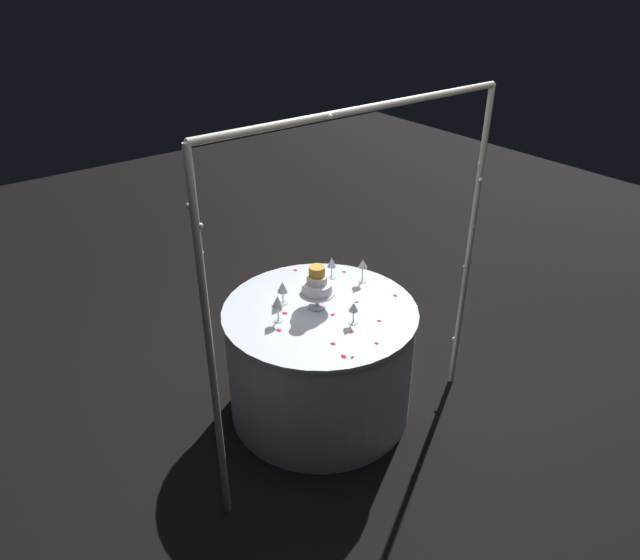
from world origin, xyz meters
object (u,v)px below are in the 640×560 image
object	(u,v)px
wine_glass_3	(354,308)
wine_glass_4	(363,265)
tiered_cake	(317,285)
wine_glass_0	(278,302)
main_table	(320,360)
decorative_arch	(362,246)
wine_glass_2	(283,288)
wine_glass_1	(332,263)
cake_knife	(311,281)

from	to	relation	value
wine_glass_3	wine_glass_4	bearing A→B (deg)	-137.26
tiered_cake	wine_glass_0	distance (m)	0.28
wine_glass_0	main_table	bearing A→B (deg)	169.09
wine_glass_3	wine_glass_0	bearing A→B (deg)	-40.57
main_table	wine_glass_3	distance (m)	0.55
decorative_arch	main_table	size ratio (longest dim) A/B	1.72
main_table	wine_glass_0	world-z (taller)	wine_glass_0
decorative_arch	wine_glass_3	world-z (taller)	decorative_arch
main_table	tiered_cake	distance (m)	0.55
main_table	wine_glass_4	xyz separation A→B (m)	(-0.44, -0.11, 0.52)
decorative_arch	wine_glass_0	xyz separation A→B (m)	(0.27, -0.41, -0.44)
decorative_arch	wine_glass_2	xyz separation A→B (m)	(0.14, -0.56, -0.46)
wine_glass_0	wine_glass_1	distance (m)	0.62
wine_glass_2	wine_glass_4	world-z (taller)	wine_glass_4
wine_glass_2	wine_glass_1	bearing A→B (deg)	-170.84
wine_glass_2	wine_glass_3	world-z (taller)	wine_glass_2
wine_glass_4	cake_knife	xyz separation A→B (m)	(0.28, -0.20, -0.12)
cake_knife	tiered_cake	bearing A→B (deg)	59.68
wine_glass_0	wine_glass_3	world-z (taller)	wine_glass_0
wine_glass_2	wine_glass_3	xyz separation A→B (m)	(-0.20, 0.44, -0.01)
wine_glass_1	cake_knife	world-z (taller)	wine_glass_1
wine_glass_0	wine_glass_3	xyz separation A→B (m)	(-0.34, 0.29, -0.03)
main_table	wine_glass_0	size ratio (longest dim) A/B	7.13
decorative_arch	wine_glass_3	bearing A→B (deg)	-118.62
decorative_arch	wine_glass_1	world-z (taller)	decorative_arch
tiered_cake	wine_glass_1	size ratio (longest dim) A/B	1.87
wine_glass_4	decorative_arch	bearing A→B (deg)	46.70
wine_glass_2	wine_glass_4	distance (m)	0.58
main_table	wine_glass_1	distance (m)	0.65
main_table	wine_glass_0	bearing A→B (deg)	-10.91
decorative_arch	tiered_cake	distance (m)	0.57
tiered_cake	wine_glass_1	world-z (taller)	tiered_cake
decorative_arch	main_table	xyz separation A→B (m)	(-0.00, -0.36, -0.97)
decorative_arch	wine_glass_2	bearing A→B (deg)	-76.19
wine_glass_2	wine_glass_4	bearing A→B (deg)	170.62
decorative_arch	wine_glass_3	distance (m)	0.49
decorative_arch	wine_glass_2	size ratio (longest dim) A/B	13.62
wine_glass_4	main_table	bearing A→B (deg)	13.55
decorative_arch	wine_glass_1	size ratio (longest dim) A/B	13.70
wine_glass_4	wine_glass_0	bearing A→B (deg)	4.24
wine_glass_0	wine_glass_2	size ratio (longest dim) A/B	1.11
wine_glass_2	wine_glass_4	size ratio (longest dim) A/B	0.93
wine_glass_2	wine_glass_4	xyz separation A→B (m)	(-0.58, 0.10, 0.01)
decorative_arch	main_table	world-z (taller)	decorative_arch
wine_glass_0	wine_glass_4	xyz separation A→B (m)	(-0.71, -0.05, -0.00)
wine_glass_1	wine_glass_4	size ratio (longest dim) A/B	0.93
wine_glass_0	wine_glass_4	world-z (taller)	wine_glass_0
tiered_cake	wine_glass_3	world-z (taller)	tiered_cake
wine_glass_2	cake_knife	xyz separation A→B (m)	(-0.30, -0.11, -0.11)
wine_glass_1	wine_glass_2	size ratio (longest dim) A/B	0.99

